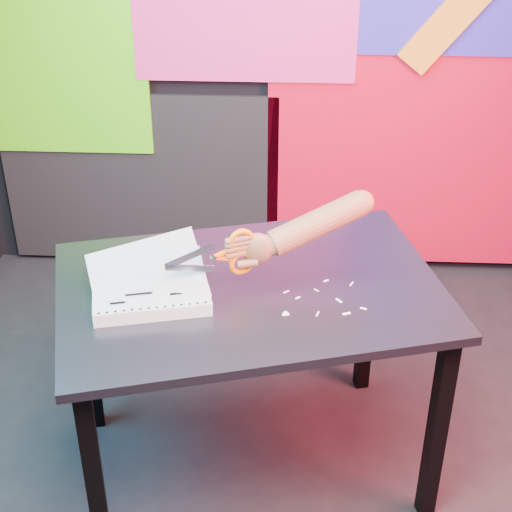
{
  "coord_description": "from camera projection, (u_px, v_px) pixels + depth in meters",
  "views": [
    {
      "loc": [
        -0.03,
        -1.86,
        2.06
      ],
      "look_at": [
        -0.13,
        0.11,
        0.87
      ],
      "focal_mm": 55.0,
      "sensor_mm": 36.0,
      "label": 1
    }
  ],
  "objects": [
    {
      "name": "room",
      "position": [
        308.0,
        116.0,
        1.95
      ],
      "size": [
        3.01,
        3.01,
        2.71
      ],
      "color": "black",
      "rests_on": "ground"
    },
    {
      "name": "backdrop",
      "position": [
        317.0,
        80.0,
        3.4
      ],
      "size": [
        2.88,
        0.05,
        2.08
      ],
      "color": "red",
      "rests_on": "ground"
    },
    {
      "name": "work_table",
      "position": [
        250.0,
        312.0,
        2.43
      ],
      "size": [
        1.32,
        1.05,
        0.75
      ],
      "rotation": [
        0.0,
        0.0,
        0.26
      ],
      "color": "black",
      "rests_on": "ground"
    },
    {
      "name": "printout_stack",
      "position": [
        151.0,
        291.0,
        2.31
      ],
      "size": [
        0.4,
        0.32,
        0.18
      ],
      "rotation": [
        0.0,
        0.0,
        0.23
      ],
      "color": "white",
      "rests_on": "work_table"
    },
    {
      "name": "scissors",
      "position": [
        235.0,
        253.0,
        2.3
      ],
      "size": [
        0.25,
        0.12,
        0.16
      ],
      "rotation": [
        0.0,
        0.0,
        0.43
      ],
      "color": "#969AAA",
      "rests_on": "printout_stack"
    },
    {
      "name": "hand_forearm",
      "position": [
        308.0,
        227.0,
        2.35
      ],
      "size": [
        0.43,
        0.23,
        0.18
      ],
      "rotation": [
        0.0,
        0.0,
        0.43
      ],
      "color": "brown",
      "rests_on": "work_table"
    },
    {
      "name": "paper_clippings",
      "position": [
        322.0,
        302.0,
        2.3
      ],
      "size": [
        0.25,
        0.2,
        0.0
      ],
      "color": "white",
      "rests_on": "work_table"
    }
  ]
}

